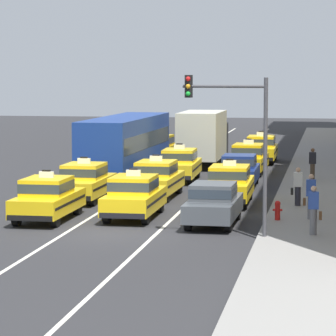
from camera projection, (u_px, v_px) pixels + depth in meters
ground_plane at (110, 234)px, 34.12m from camera, size 160.00×160.00×0.00m
lane_stripe_left_center at (164, 173)px, 54.00m from camera, size 0.14×80.00×0.01m
lane_stripe_center_right at (221, 174)px, 53.46m from camera, size 0.14×80.00×0.01m
sidewalk_curb at (322, 185)px, 47.62m from camera, size 4.00×90.00×0.15m
taxi_left_nearest at (48, 198)px, 37.02m from camera, size 1.85×4.57×1.96m
taxi_left_second at (85, 181)px, 42.42m from camera, size 1.87×4.58×1.96m
bus_left_third at (125, 143)px, 51.53m from camera, size 2.84×11.27×3.22m
taxi_left_fourth at (158, 148)px, 60.21m from camera, size 2.03×4.64×1.96m
taxi_center_nearest at (134, 196)px, 37.59m from camera, size 1.83×4.56×1.96m
taxi_center_second at (156, 178)px, 43.55m from camera, size 1.89×4.59×1.96m
taxi_center_third at (180, 164)px, 49.88m from camera, size 1.93×4.60×1.96m
box_truck_center_fourth at (204, 136)px, 57.34m from camera, size 2.34×6.98×3.27m
sedan_right_nearest at (213, 203)px, 35.88m from camera, size 1.81×4.32×1.58m
taxi_right_second at (230, 184)px, 41.47m from camera, size 1.88×4.58×1.96m
sedan_right_third at (239, 170)px, 47.50m from camera, size 1.79×4.31×1.58m
taxi_right_fourth at (249, 158)px, 53.25m from camera, size 1.93×4.61×1.96m
taxi_right_fifth at (261, 148)px, 59.58m from camera, size 1.85×4.57×1.96m
pedestrian_near_crosswalk at (298, 187)px, 39.96m from camera, size 0.47×0.24×1.59m
pedestrian_mid_block at (313, 164)px, 49.38m from camera, size 0.36×0.24×1.60m
pedestrian_by_storefront at (314, 210)px, 32.97m from camera, size 0.47×0.24×1.68m
pedestrian_trailing at (311, 196)px, 36.41m from camera, size 0.47×0.24×1.71m
fire_hydrant at (278, 209)px, 36.22m from camera, size 0.36×0.22×0.73m
traffic_light_pole at (237, 128)px, 32.49m from camera, size 2.87×0.33×5.58m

